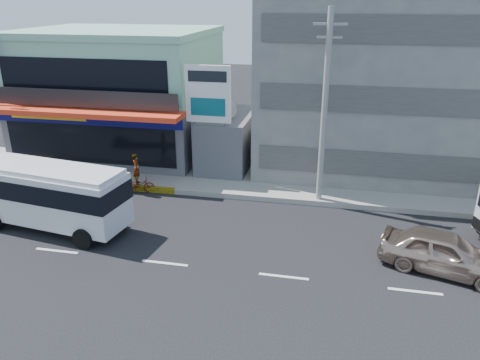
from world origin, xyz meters
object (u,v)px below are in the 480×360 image
(concrete_building, at_px, (397,55))
(satellite_dish, at_px, (225,117))
(sedan, at_px, (444,252))
(motorcycle_rider, at_px, (138,180))
(shop_building, at_px, (122,95))
(minibus, at_px, (50,192))
(utility_pole_near, at_px, (325,109))
(billboard, at_px, (208,101))

(concrete_building, distance_m, satellite_dish, 11.30)
(satellite_dish, bearing_deg, sedan, -39.46)
(sedan, distance_m, motorcycle_rider, 16.12)
(motorcycle_rider, bearing_deg, shop_building, 118.85)
(shop_building, relative_size, satellite_dish, 8.27)
(motorcycle_rider, bearing_deg, minibus, -114.76)
(satellite_dish, bearing_deg, utility_pole_near, -30.96)
(shop_building, relative_size, minibus, 1.60)
(billboard, distance_m, motorcycle_rider, 5.98)
(sedan, bearing_deg, minibus, 106.56)
(utility_pole_near, bearing_deg, motorcycle_rider, -176.59)
(shop_building, bearing_deg, sedan, -32.38)
(concrete_building, distance_m, motorcycle_rider, 17.43)
(sedan, bearing_deg, satellite_dish, 67.89)
(concrete_building, height_order, minibus, concrete_building)
(satellite_dish, bearing_deg, shop_building, 159.79)
(concrete_building, xyz_separation_m, motorcycle_rider, (-14.06, -8.20, -6.24))
(satellite_dish, relative_size, billboard, 0.22)
(shop_building, height_order, satellite_dish, shop_building)
(satellite_dish, distance_m, utility_pole_near, 7.17)
(satellite_dish, bearing_deg, billboard, -105.52)
(motorcycle_rider, bearing_deg, sedan, -18.27)
(shop_building, xyz_separation_m, minibus, (1.72, -11.96, -2.13))
(concrete_building, distance_m, utility_pole_near, 8.79)
(shop_building, height_order, sedan, shop_building)
(utility_pole_near, bearing_deg, billboard, 164.52)
(utility_pole_near, distance_m, sedan, 8.83)
(utility_pole_near, relative_size, minibus, 1.29)
(billboard, bearing_deg, satellite_dish, 74.48)
(motorcycle_rider, bearing_deg, billboard, 33.96)
(minibus, bearing_deg, shop_building, 98.18)
(sedan, bearing_deg, motorcycle_rider, 89.08)
(concrete_building, bearing_deg, motorcycle_rider, -149.75)
(minibus, bearing_deg, concrete_building, 38.63)
(utility_pole_near, xyz_separation_m, minibus, (-12.28, -5.41, -3.28))
(satellite_dish, relative_size, minibus, 0.19)
(shop_building, xyz_separation_m, satellite_dish, (8.00, -2.95, -0.42))
(minibus, bearing_deg, sedan, -0.80)
(shop_building, relative_size, billboard, 1.80)
(shop_building, xyz_separation_m, utility_pole_near, (14.00, -6.55, 1.15))
(minibus, relative_size, sedan, 1.55)
(billboard, xyz_separation_m, motorcycle_rider, (-3.56, -2.40, -4.16))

